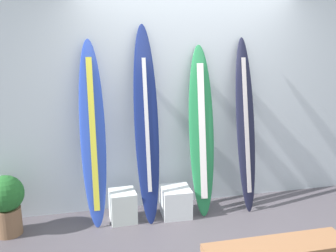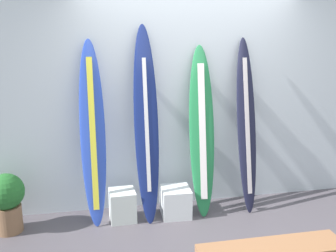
{
  "view_description": "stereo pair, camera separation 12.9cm",
  "coord_description": "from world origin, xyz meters",
  "px_view_note": "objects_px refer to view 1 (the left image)",
  "views": [
    {
      "loc": [
        -1.25,
        -3.12,
        2.11
      ],
      "look_at": [
        -0.3,
        0.95,
        1.04
      ],
      "focal_mm": 41.92,
      "sensor_mm": 36.0,
      "label": 1
    },
    {
      "loc": [
        -1.12,
        -3.15,
        2.11
      ],
      "look_at": [
        -0.3,
        0.95,
        1.04
      ],
      "focal_mm": 41.92,
      "sensor_mm": 36.0,
      "label": 2
    }
  ],
  "objects_px": {
    "surfboard_navy": "(147,127)",
    "surfboard_cobalt": "(93,136)",
    "potted_plant": "(6,202)",
    "surfboard_charcoal": "(246,127)",
    "bench": "(277,251)",
    "display_block_center": "(176,202)",
    "surfboard_emerald": "(201,132)",
    "display_block_left": "(123,206)"
  },
  "relations": [
    {
      "from": "surfboard_navy",
      "to": "surfboard_cobalt",
      "type": "bearing_deg",
      "value": 177.69
    },
    {
      "from": "surfboard_navy",
      "to": "potted_plant",
      "type": "distance_m",
      "value": 1.64
    },
    {
      "from": "surfboard_charcoal",
      "to": "bench",
      "type": "relative_size",
      "value": 1.69
    },
    {
      "from": "bench",
      "to": "display_block_center",
      "type": "bearing_deg",
      "value": 106.69
    },
    {
      "from": "surfboard_cobalt",
      "to": "surfboard_navy",
      "type": "relative_size",
      "value": 0.93
    },
    {
      "from": "surfboard_cobalt",
      "to": "surfboard_charcoal",
      "type": "xyz_separation_m",
      "value": [
        1.74,
        -0.01,
        0.0
      ]
    },
    {
      "from": "surfboard_emerald",
      "to": "potted_plant",
      "type": "relative_size",
      "value": 2.99
    },
    {
      "from": "surfboard_navy",
      "to": "display_block_center",
      "type": "xyz_separation_m",
      "value": [
        0.32,
        -0.06,
        -0.89
      ]
    },
    {
      "from": "surfboard_navy",
      "to": "surfboard_emerald",
      "type": "bearing_deg",
      "value": 2.3
    },
    {
      "from": "display_block_center",
      "to": "bench",
      "type": "distance_m",
      "value": 1.57
    },
    {
      "from": "display_block_left",
      "to": "surfboard_navy",
      "type": "bearing_deg",
      "value": 9.71
    },
    {
      "from": "surfboard_charcoal",
      "to": "display_block_left",
      "type": "bearing_deg",
      "value": -177.5
    },
    {
      "from": "display_block_left",
      "to": "bench",
      "type": "relative_size",
      "value": 0.29
    },
    {
      "from": "surfboard_emerald",
      "to": "surfboard_navy",
      "type": "bearing_deg",
      "value": -177.7
    },
    {
      "from": "surfboard_navy",
      "to": "surfboard_emerald",
      "type": "xyz_separation_m",
      "value": [
        0.63,
        0.03,
        -0.11
      ]
    },
    {
      "from": "surfboard_navy",
      "to": "display_block_center",
      "type": "height_order",
      "value": "surfboard_navy"
    },
    {
      "from": "surfboard_cobalt",
      "to": "display_block_left",
      "type": "xyz_separation_m",
      "value": [
        0.29,
        -0.07,
        -0.8
      ]
    },
    {
      "from": "surfboard_navy",
      "to": "display_block_left",
      "type": "xyz_separation_m",
      "value": [
        -0.29,
        -0.05,
        -0.88
      ]
    },
    {
      "from": "surfboard_charcoal",
      "to": "display_block_center",
      "type": "height_order",
      "value": "surfboard_charcoal"
    },
    {
      "from": "surfboard_navy",
      "to": "bench",
      "type": "relative_size",
      "value": 1.81
    },
    {
      "from": "surfboard_emerald",
      "to": "bench",
      "type": "relative_size",
      "value": 1.62
    },
    {
      "from": "potted_plant",
      "to": "display_block_center",
      "type": "bearing_deg",
      "value": 0.26
    },
    {
      "from": "surfboard_charcoal",
      "to": "display_block_center",
      "type": "bearing_deg",
      "value": -174.95
    },
    {
      "from": "surfboard_charcoal",
      "to": "surfboard_navy",
      "type": "bearing_deg",
      "value": -179.3
    },
    {
      "from": "display_block_left",
      "to": "surfboard_emerald",
      "type": "bearing_deg",
      "value": 4.64
    },
    {
      "from": "surfboard_cobalt",
      "to": "potted_plant",
      "type": "distance_m",
      "value": 1.1
    },
    {
      "from": "display_block_left",
      "to": "surfboard_charcoal",
      "type": "bearing_deg",
      "value": 2.5
    },
    {
      "from": "surfboard_navy",
      "to": "surfboard_emerald",
      "type": "relative_size",
      "value": 1.12
    },
    {
      "from": "surfboard_emerald",
      "to": "display_block_center",
      "type": "bearing_deg",
      "value": -164.8
    },
    {
      "from": "display_block_left",
      "to": "display_block_center",
      "type": "xyz_separation_m",
      "value": [
        0.6,
        -0.01,
        -0.01
      ]
    },
    {
      "from": "surfboard_navy",
      "to": "potted_plant",
      "type": "bearing_deg",
      "value": -177.35
    },
    {
      "from": "surfboard_navy",
      "to": "bench",
      "type": "bearing_deg",
      "value": -63.81
    },
    {
      "from": "surfboard_emerald",
      "to": "surfboard_charcoal",
      "type": "bearing_deg",
      "value": -1.22
    },
    {
      "from": "surfboard_cobalt",
      "to": "bench",
      "type": "relative_size",
      "value": 1.68
    },
    {
      "from": "surfboard_emerald",
      "to": "bench",
      "type": "distance_m",
      "value": 1.68
    },
    {
      "from": "surfboard_navy",
      "to": "display_block_center",
      "type": "relative_size",
      "value": 6.48
    },
    {
      "from": "surfboard_emerald",
      "to": "display_block_left",
      "type": "xyz_separation_m",
      "value": [
        -0.92,
        -0.07,
        -0.77
      ]
    },
    {
      "from": "display_block_center",
      "to": "potted_plant",
      "type": "relative_size",
      "value": 0.52
    },
    {
      "from": "surfboard_navy",
      "to": "bench",
      "type": "xyz_separation_m",
      "value": [
        0.76,
        -1.55,
        -0.67
      ]
    },
    {
      "from": "display_block_left",
      "to": "potted_plant",
      "type": "xyz_separation_m",
      "value": [
        -1.2,
        -0.02,
        0.19
      ]
    },
    {
      "from": "display_block_center",
      "to": "display_block_left",
      "type": "bearing_deg",
      "value": 178.92
    },
    {
      "from": "surfboard_charcoal",
      "to": "bench",
      "type": "bearing_deg",
      "value": -104.26
    }
  ]
}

